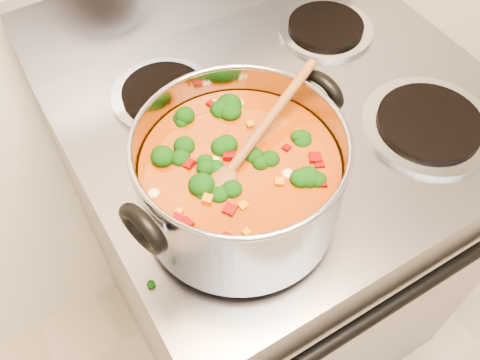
# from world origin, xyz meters

# --- Properties ---
(electric_range) EXTENTS (0.75, 0.68, 1.08)m
(electric_range) POSITION_xyz_m (0.07, 1.16, 0.47)
(electric_range) COLOR gray
(electric_range) RESTS_ON ground
(stockpot) EXTENTS (0.35, 0.29, 0.17)m
(stockpot) POSITION_xyz_m (-0.12, 1.02, 1.01)
(stockpot) COLOR #96959D
(stockpot) RESTS_ON electric_range
(wooden_spoon) EXTENTS (0.24, 0.12, 0.08)m
(wooden_spoon) POSITION_xyz_m (-0.11, 1.03, 1.06)
(wooden_spoon) COLOR brown
(wooden_spoon) RESTS_ON stockpot
(cooktop_crumbs) EXTENTS (0.01, 0.38, 0.01)m
(cooktop_crumbs) POSITION_xyz_m (-0.25, 1.03, 0.92)
(cooktop_crumbs) COLOR black
(cooktop_crumbs) RESTS_ON electric_range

